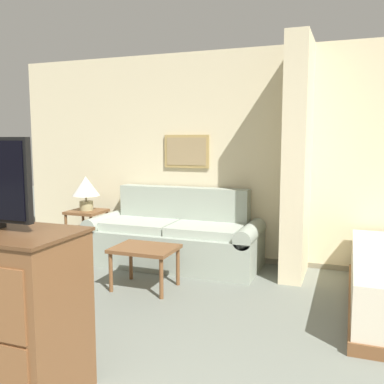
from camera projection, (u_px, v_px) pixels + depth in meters
The scene contains 6 objects.
wall_back at pixel (284, 158), 5.12m from camera, with size 7.39×0.16×2.60m.
wall_partition_pillar at pixel (297, 159), 4.65m from camera, with size 0.24×0.74×2.60m.
couch at pixel (175, 238), 5.22m from camera, with size 2.09×0.84×0.92m.
coffee_table at pixel (145, 252), 4.34m from camera, with size 0.63×0.50×0.43m.
side_table at pixel (87, 218), 5.61m from camera, with size 0.44×0.44×0.59m.
table_lamp at pixel (86, 188), 5.56m from camera, with size 0.35×0.35×0.45m.
Camera 1 is at (0.75, -1.19, 1.52)m, focal length 40.00 mm.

